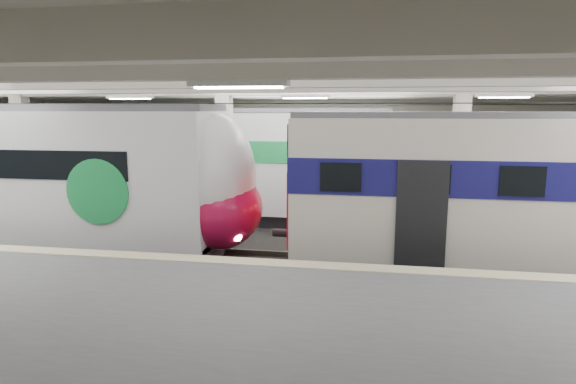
# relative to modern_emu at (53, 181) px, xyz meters

# --- Properties ---
(station_hall) EXTENTS (36.00, 24.00, 5.75)m
(station_hall) POSITION_rel_modern_emu_xyz_m (7.72, -1.74, 0.94)
(station_hall) COLOR black
(station_hall) RESTS_ON ground
(modern_emu) EXTENTS (14.65, 3.02, 4.68)m
(modern_emu) POSITION_rel_modern_emu_xyz_m (0.00, 0.00, 0.00)
(modern_emu) COLOR white
(modern_emu) RESTS_ON ground
(older_rer) EXTENTS (13.57, 3.00, 4.47)m
(older_rer) POSITION_rel_modern_emu_xyz_m (14.42, 0.00, 0.04)
(older_rer) COLOR silver
(older_rer) RESTS_ON ground
(far_train) EXTENTS (14.49, 3.53, 4.58)m
(far_train) POSITION_rel_modern_emu_xyz_m (3.46, 5.50, 0.06)
(far_train) COLOR white
(far_train) RESTS_ON ground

